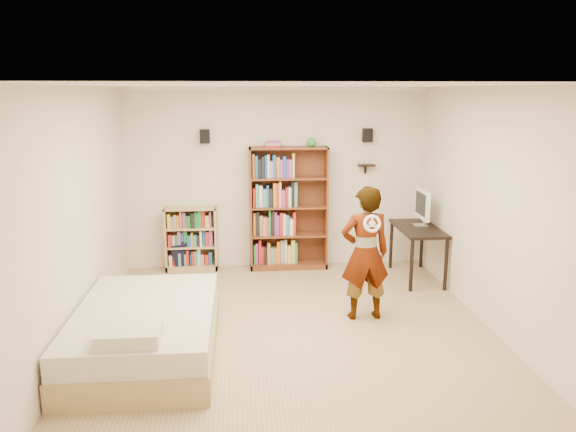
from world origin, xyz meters
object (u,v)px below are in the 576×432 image
daybed (146,325)px  low_bookshelf (191,239)px  person (365,253)px  tall_bookshelf (289,209)px  computer_desk (417,253)px

daybed → low_bookshelf: bearing=85.2°
person → low_bookshelf: bearing=-47.0°
daybed → tall_bookshelf: bearing=58.4°
computer_desk → person: person is taller
person → daybed: bearing=13.3°
low_bookshelf → daybed: (-0.24, -2.79, -0.16)m
computer_desk → daybed: 4.07m
daybed → person: person is taller
computer_desk → person: 1.76m
low_bookshelf → daybed: low_bookshelf is taller
low_bookshelf → daybed: 2.81m
tall_bookshelf → low_bookshelf: (-1.46, 0.03, -0.44)m
tall_bookshelf → computer_desk: tall_bookshelf is taller
tall_bookshelf → daybed: (-1.70, -2.76, -0.60)m
low_bookshelf → person: (2.18, -2.04, 0.32)m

